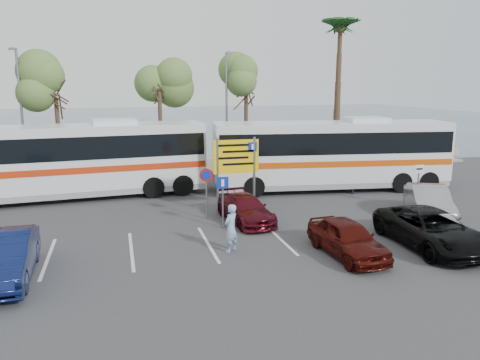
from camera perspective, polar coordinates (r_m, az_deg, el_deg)
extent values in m
plane|color=#363639|center=(19.48, -0.99, -6.54)|extent=(120.00, 120.00, 0.00)
cube|color=gray|center=(32.82, -6.86, 1.07)|extent=(44.00, 2.40, 0.15)
cube|color=gray|center=(34.73, -7.34, 2.02)|extent=(48.00, 0.80, 0.60)
plane|color=#3C4A60|center=(78.32, -11.66, 7.04)|extent=(140.00, 140.00, 0.00)
cylinder|color=#382619|center=(32.34, -21.20, 4.85)|extent=(0.28, 0.28, 5.04)
cylinder|color=#382619|center=(32.25, -9.64, 5.96)|extent=(0.28, 0.28, 5.60)
cylinder|color=#382619|center=(33.35, 0.74, 5.95)|extent=(0.28, 0.28, 5.18)
cylinder|color=#382619|center=(35.71, 11.80, 9.97)|extent=(0.48, 0.48, 10.00)
cylinder|color=slate|center=(32.11, -25.04, 7.16)|extent=(0.16, 0.16, 8.00)
cylinder|color=slate|center=(31.67, -25.82, 14.22)|extent=(0.12, 0.90, 0.12)
cube|color=slate|center=(31.17, -25.98, 14.17)|extent=(0.45, 0.25, 0.12)
cylinder|color=slate|center=(32.48, -1.64, 8.28)|extent=(0.16, 0.16, 8.00)
cylinder|color=slate|center=(32.04, -1.49, 15.31)|extent=(0.12, 0.90, 0.12)
cube|color=slate|center=(31.55, -1.27, 15.27)|extent=(0.45, 0.25, 0.12)
cylinder|color=slate|center=(22.06, -2.75, 0.47)|extent=(0.12, 0.12, 3.60)
cylinder|color=slate|center=(22.50, 1.74, 0.70)|extent=(0.12, 0.12, 3.60)
cube|color=yellow|center=(22.10, -0.49, 2.87)|extent=(2.20, 0.06, 1.60)
cube|color=#0C2699|center=(22.21, 1.54, 4.08)|extent=(0.42, 0.01, 0.42)
cylinder|color=slate|center=(21.31, -4.12, -1.88)|extent=(0.07, 0.07, 2.20)
cylinder|color=#B20C0C|center=(21.08, -4.14, 0.61)|extent=(0.60, 0.03, 0.60)
cylinder|color=slate|center=(19.87, -2.12, -2.87)|extent=(0.07, 0.07, 2.20)
cube|color=#0C2699|center=(19.64, -2.12, -0.34)|extent=(0.50, 0.03, 0.50)
cylinder|color=slate|center=(24.61, 20.84, -0.78)|extent=(0.07, 0.07, 2.20)
cube|color=white|center=(24.43, 21.02, 1.27)|extent=(0.50, 0.03, 0.40)
cube|color=silver|center=(26.38, -19.24, 2.73)|extent=(13.67, 3.96, 3.31)
cube|color=black|center=(26.30, -19.32, 4.00)|extent=(13.40, 3.97, 1.18)
cube|color=red|center=(26.47, -19.16, 1.59)|extent=(13.53, 3.98, 0.34)
cube|color=gray|center=(26.67, -19.00, -0.79)|extent=(13.53, 3.92, 0.62)
cube|color=silver|center=(26.18, -19.50, 6.60)|extent=(2.39, 1.97, 0.27)
cube|color=silver|center=(27.47, 11.04, 3.50)|extent=(13.70, 4.50, 3.31)
cube|color=black|center=(27.40, 11.08, 4.71)|extent=(13.44, 4.51, 1.18)
cube|color=#C8480B|center=(27.55, 10.99, 2.40)|extent=(13.57, 4.51, 0.34)
cube|color=gray|center=(27.75, 10.90, 0.12)|extent=(13.57, 4.46, 0.62)
cube|color=silver|center=(27.28, 11.18, 7.22)|extent=(2.45, 2.06, 0.27)
imported|color=#101A4A|center=(16.60, -26.77, -8.41)|extent=(1.75, 4.61, 1.50)
imported|color=#4C0C16|center=(20.94, 0.68, -3.55)|extent=(2.14, 4.22, 1.17)
imported|color=#460E0A|center=(17.31, 12.94, -6.90)|extent=(1.83, 3.99, 1.33)
imported|color=black|center=(19.13, 22.27, -5.57)|extent=(2.41, 5.13, 1.42)
imported|color=gray|center=(23.13, 22.02, -2.54)|extent=(3.33, 4.77, 1.49)
imported|color=#8BA7CB|center=(17.23, -1.13, -5.87)|extent=(0.77, 0.75, 1.79)
imported|color=#31364A|center=(27.08, 13.30, 0.09)|extent=(0.94, 0.97, 1.57)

